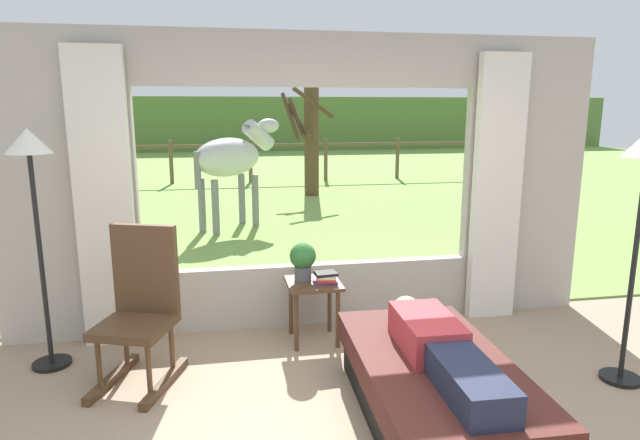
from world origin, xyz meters
name	(u,v)px	position (x,y,z in m)	size (l,w,h in m)	color
back_wall_with_window	(310,187)	(0.00, 2.26, 1.25)	(5.20, 0.12, 2.55)	#ADA599
curtain_panel_left	(104,201)	(-1.69, 2.12, 1.20)	(0.44, 0.10, 2.40)	silver
curtain_panel_right	(497,190)	(1.69, 2.12, 1.20)	(0.44, 0.10, 2.40)	silver
outdoor_pasture_lawn	(248,176)	(0.00, 13.16, 0.01)	(36.00, 21.68, 0.02)	#759E47
distant_hill_ridge	(236,124)	(0.00, 23.00, 1.20)	(36.00, 2.00, 2.40)	#567838
recliner_sofa	(434,389)	(0.49, 0.53, 0.22)	(0.95, 1.73, 0.42)	black
reclining_person	(439,347)	(0.49, 0.48, 0.52)	(0.36, 1.43, 0.22)	#B23338
rocking_chair	(141,307)	(-1.36, 1.44, 0.55)	(0.66, 0.79, 1.12)	#4C331E
side_table	(314,293)	(-0.05, 1.85, 0.43)	(0.44, 0.44, 0.52)	#4C331E
potted_plant	(303,259)	(-0.13, 1.91, 0.70)	(0.22, 0.22, 0.32)	#4C5156
book_stack	(326,278)	(0.05, 1.79, 0.57)	(0.20, 0.16, 0.09)	#59336B
floor_lamp_left	(32,177)	(-2.09, 1.77, 1.45)	(0.32, 0.32, 1.79)	black
horse	(232,158)	(-0.59, 6.28, 1.16)	(1.60, 1.45, 1.73)	#B2B2AD
pasture_tree	(310,139)	(1.17, 9.37, 1.27)	(1.05, 1.08, 2.35)	#4C3823
pasture_fence_line	(250,154)	(0.00, 11.82, 0.74)	(16.10, 0.10, 1.10)	brown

